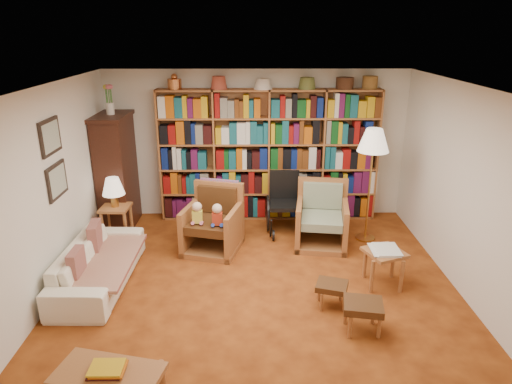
{
  "coord_description": "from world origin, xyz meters",
  "views": [
    {
      "loc": [
        -0.1,
        -5.04,
        3.11
      ],
      "look_at": [
        -0.03,
        0.6,
        1.08
      ],
      "focal_mm": 32.0,
      "sensor_mm": 36.0,
      "label": 1
    }
  ],
  "objects_px": {
    "sofa": "(99,264)",
    "coffee_table": "(109,377)",
    "armchair_sage": "(321,220)",
    "side_table_papers": "(384,257)",
    "armchair_leather": "(213,222)",
    "footstool_a": "(332,287)",
    "floor_lamp": "(373,145)",
    "footstool_b": "(363,308)",
    "wheelchair": "(284,205)",
    "side_table_lamp": "(116,215)"
  },
  "relations": [
    {
      "from": "floor_lamp",
      "to": "side_table_papers",
      "type": "height_order",
      "value": "floor_lamp"
    },
    {
      "from": "armchair_leather",
      "to": "footstool_a",
      "type": "xyz_separation_m",
      "value": [
        1.52,
        -1.58,
        -0.15
      ]
    },
    {
      "from": "sofa",
      "to": "coffee_table",
      "type": "distance_m",
      "value": 2.21
    },
    {
      "from": "side_table_lamp",
      "to": "footstool_b",
      "type": "distance_m",
      "value": 3.96
    },
    {
      "from": "sofa",
      "to": "side_table_lamp",
      "type": "relative_size",
      "value": 3.22
    },
    {
      "from": "floor_lamp",
      "to": "side_table_papers",
      "type": "xyz_separation_m",
      "value": [
        -0.11,
        -1.36,
        -1.11
      ]
    },
    {
      "from": "sofa",
      "to": "armchair_leather",
      "type": "relative_size",
      "value": 1.89
    },
    {
      "from": "armchair_sage",
      "to": "side_table_papers",
      "type": "relative_size",
      "value": 1.66
    },
    {
      "from": "wheelchair",
      "to": "coffee_table",
      "type": "relative_size",
      "value": 0.99
    },
    {
      "from": "footstool_b",
      "to": "coffee_table",
      "type": "distance_m",
      "value": 2.63
    },
    {
      "from": "footstool_b",
      "to": "armchair_leather",
      "type": "bearing_deg",
      "value": 130.74
    },
    {
      "from": "coffee_table",
      "to": "footstool_a",
      "type": "bearing_deg",
      "value": 35.47
    },
    {
      "from": "sofa",
      "to": "footstool_b",
      "type": "relative_size",
      "value": 3.95
    },
    {
      "from": "sofa",
      "to": "footstool_a",
      "type": "bearing_deg",
      "value": -99.5
    },
    {
      "from": "wheelchair",
      "to": "side_table_papers",
      "type": "height_order",
      "value": "wheelchair"
    },
    {
      "from": "floor_lamp",
      "to": "coffee_table",
      "type": "distance_m",
      "value": 4.65
    },
    {
      "from": "side_table_lamp",
      "to": "side_table_papers",
      "type": "distance_m",
      "value": 3.96
    },
    {
      "from": "floor_lamp",
      "to": "coffee_table",
      "type": "bearing_deg",
      "value": -131.75
    },
    {
      "from": "side_table_lamp",
      "to": "coffee_table",
      "type": "bearing_deg",
      "value": -75.75
    },
    {
      "from": "armchair_sage",
      "to": "wheelchair",
      "type": "bearing_deg",
      "value": 139.66
    },
    {
      "from": "footstool_a",
      "to": "footstool_b",
      "type": "distance_m",
      "value": 0.54
    },
    {
      "from": "floor_lamp",
      "to": "coffee_table",
      "type": "relative_size",
      "value": 1.78
    },
    {
      "from": "side_table_lamp",
      "to": "armchair_leather",
      "type": "xyz_separation_m",
      "value": [
        1.48,
        -0.21,
        -0.03
      ]
    },
    {
      "from": "side_table_lamp",
      "to": "footstool_a",
      "type": "relative_size",
      "value": 1.34
    },
    {
      "from": "side_table_lamp",
      "to": "armchair_leather",
      "type": "height_order",
      "value": "armchair_leather"
    },
    {
      "from": "armchair_leather",
      "to": "floor_lamp",
      "type": "xyz_separation_m",
      "value": [
        2.36,
        0.24,
        1.11
      ]
    },
    {
      "from": "armchair_sage",
      "to": "coffee_table",
      "type": "height_order",
      "value": "armchair_sage"
    },
    {
      "from": "armchair_leather",
      "to": "footstool_b",
      "type": "distance_m",
      "value": 2.71
    },
    {
      "from": "side_table_lamp",
      "to": "armchair_sage",
      "type": "distance_m",
      "value": 3.11
    },
    {
      "from": "armchair_leather",
      "to": "coffee_table",
      "type": "height_order",
      "value": "armchair_leather"
    },
    {
      "from": "armchair_sage",
      "to": "side_table_papers",
      "type": "height_order",
      "value": "armchair_sage"
    },
    {
      "from": "armchair_sage",
      "to": "footstool_b",
      "type": "height_order",
      "value": "armchair_sage"
    },
    {
      "from": "footstool_a",
      "to": "footstool_b",
      "type": "relative_size",
      "value": 0.91
    },
    {
      "from": "wheelchair",
      "to": "footstool_b",
      "type": "height_order",
      "value": "wheelchair"
    },
    {
      "from": "armchair_sage",
      "to": "wheelchair",
      "type": "distance_m",
      "value": 0.69
    },
    {
      "from": "side_table_lamp",
      "to": "floor_lamp",
      "type": "height_order",
      "value": "floor_lamp"
    },
    {
      "from": "floor_lamp",
      "to": "coffee_table",
      "type": "xyz_separation_m",
      "value": [
        -3.0,
        -3.36,
        -1.17
      ]
    },
    {
      "from": "armchair_sage",
      "to": "side_table_papers",
      "type": "distance_m",
      "value": 1.4
    },
    {
      "from": "armchair_leather",
      "to": "coffee_table",
      "type": "xyz_separation_m",
      "value": [
        -0.64,
        -3.11,
        -0.06
      ]
    },
    {
      "from": "sofa",
      "to": "coffee_table",
      "type": "height_order",
      "value": "sofa"
    },
    {
      "from": "armchair_leather",
      "to": "armchair_sage",
      "type": "bearing_deg",
      "value": 5.25
    },
    {
      "from": "armchair_leather",
      "to": "side_table_papers",
      "type": "distance_m",
      "value": 2.5
    },
    {
      "from": "sofa",
      "to": "footstool_a",
      "type": "distance_m",
      "value": 2.95
    },
    {
      "from": "armchair_sage",
      "to": "floor_lamp",
      "type": "distance_m",
      "value": 1.36
    },
    {
      "from": "floor_lamp",
      "to": "footstool_a",
      "type": "bearing_deg",
      "value": -114.78
    },
    {
      "from": "side_table_papers",
      "to": "coffee_table",
      "type": "relative_size",
      "value": 0.59
    },
    {
      "from": "sofa",
      "to": "side_table_papers",
      "type": "distance_m",
      "value": 3.63
    },
    {
      "from": "armchair_leather",
      "to": "wheelchair",
      "type": "relative_size",
      "value": 1.0
    },
    {
      "from": "armchair_sage",
      "to": "footstool_a",
      "type": "bearing_deg",
      "value": -93.69
    },
    {
      "from": "sofa",
      "to": "footstool_a",
      "type": "relative_size",
      "value": 4.32
    }
  ]
}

